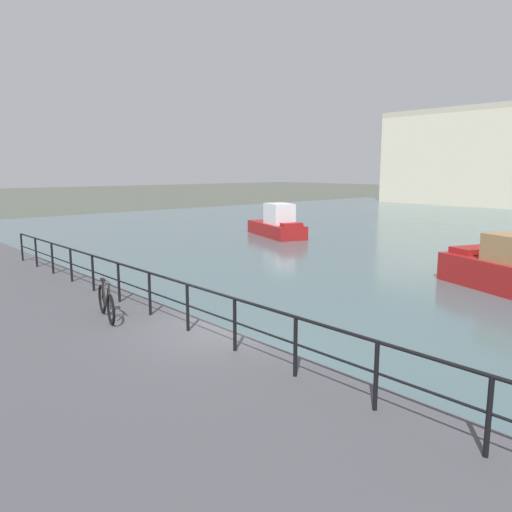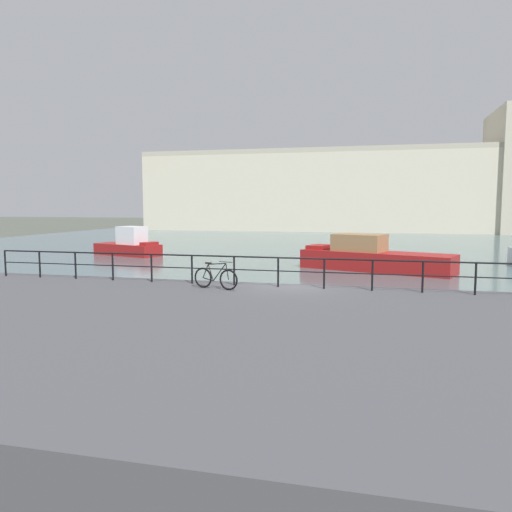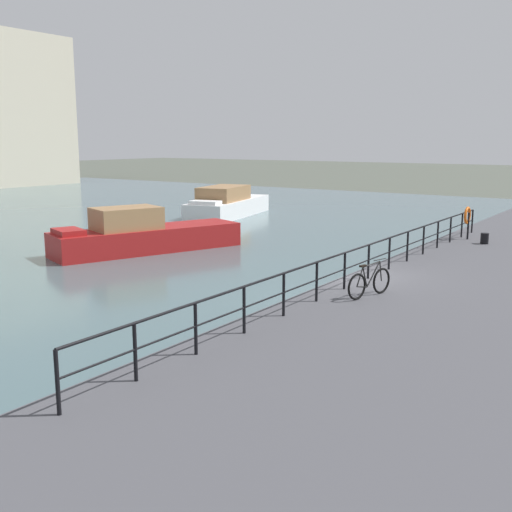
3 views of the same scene
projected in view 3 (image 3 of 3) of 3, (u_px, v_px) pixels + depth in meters
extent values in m
plane|color=#4C5147|center=(349.00, 303.00, 19.44)|extent=(240.00, 240.00, 0.00)
cube|color=maroon|center=(148.00, 239.00, 28.40)|extent=(9.13, 5.22, 1.11)
cube|color=#997047|center=(126.00, 218.00, 27.61)|extent=(3.40, 2.82, 1.01)
cube|color=maroon|center=(68.00, 232.00, 26.15)|extent=(1.56, 1.89, 0.24)
cube|color=white|center=(229.00, 208.00, 41.63)|extent=(9.19, 4.67, 1.14)
cube|color=#997047|center=(224.00, 193.00, 40.67)|extent=(4.60, 3.18, 0.95)
cube|color=white|center=(205.00, 203.00, 38.10)|extent=(1.47, 2.06, 0.24)
cylinder|color=black|center=(57.00, 383.00, 9.26)|extent=(0.07, 0.07, 1.05)
cylinder|color=black|center=(135.00, 352.00, 10.58)|extent=(0.07, 0.07, 1.05)
cylinder|color=black|center=(196.00, 329.00, 11.91)|extent=(0.07, 0.07, 1.05)
cylinder|color=black|center=(244.00, 310.00, 13.23)|extent=(0.07, 0.07, 1.05)
cylinder|color=black|center=(284.00, 295.00, 14.55)|extent=(0.07, 0.07, 1.05)
cylinder|color=black|center=(317.00, 282.00, 15.87)|extent=(0.07, 0.07, 1.05)
cylinder|color=black|center=(345.00, 271.00, 17.20)|extent=(0.07, 0.07, 1.05)
cylinder|color=black|center=(369.00, 262.00, 18.52)|extent=(0.07, 0.07, 1.05)
cylinder|color=black|center=(389.00, 254.00, 19.84)|extent=(0.07, 0.07, 1.05)
cylinder|color=black|center=(407.00, 247.00, 21.16)|extent=(0.07, 0.07, 1.05)
cylinder|color=black|center=(423.00, 240.00, 22.49)|extent=(0.07, 0.07, 1.05)
cylinder|color=black|center=(438.00, 235.00, 23.81)|extent=(0.07, 0.07, 1.05)
cylinder|color=black|center=(450.00, 230.00, 25.13)|extent=(0.07, 0.07, 1.05)
cylinder|color=black|center=(462.00, 225.00, 26.45)|extent=(0.07, 0.07, 1.05)
cylinder|color=black|center=(472.00, 221.00, 27.78)|extent=(0.07, 0.07, 1.05)
cylinder|color=black|center=(369.00, 245.00, 18.42)|extent=(22.85, 0.06, 0.06)
cylinder|color=black|center=(369.00, 260.00, 18.51)|extent=(22.85, 0.04, 0.04)
torus|color=black|center=(381.00, 281.00, 16.72)|extent=(0.71, 0.23, 0.72)
torus|color=black|center=(357.00, 287.00, 16.04)|extent=(0.71, 0.23, 0.72)
cylinder|color=black|center=(373.00, 274.00, 16.44)|extent=(0.54, 0.17, 0.66)
cylinder|color=black|center=(365.00, 277.00, 16.22)|extent=(0.24, 0.09, 0.58)
cylinder|color=black|center=(371.00, 264.00, 16.32)|extent=(0.71, 0.21, 0.11)
cylinder|color=black|center=(362.00, 287.00, 16.19)|extent=(0.43, 0.14, 0.12)
cylinder|color=black|center=(360.00, 277.00, 16.07)|extent=(0.26, 0.10, 0.51)
cylinder|color=black|center=(381.00, 271.00, 16.64)|extent=(0.14, 0.07, 0.57)
cube|color=black|center=(363.00, 266.00, 16.09)|extent=(0.24, 0.14, 0.05)
cylinder|color=black|center=(380.00, 259.00, 16.54)|extent=(0.51, 0.15, 0.02)
cylinder|color=black|center=(485.00, 239.00, 24.82)|extent=(0.32, 0.32, 0.44)
cylinder|color=black|center=(468.00, 226.00, 25.91)|extent=(0.08, 0.08, 1.15)
torus|color=orange|center=(467.00, 215.00, 25.86)|extent=(0.75, 0.11, 0.75)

